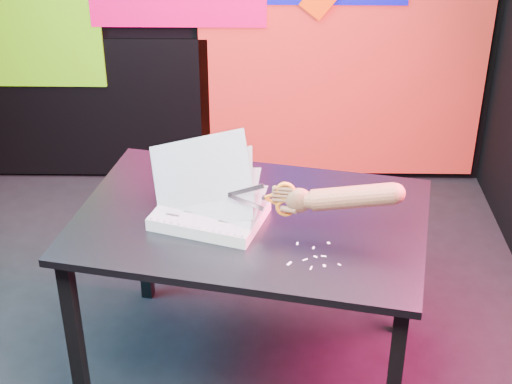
{
  "coord_description": "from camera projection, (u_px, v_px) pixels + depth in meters",
  "views": [
    {
      "loc": [
        0.24,
        -2.66,
        2.31
      ],
      "look_at": [
        0.2,
        -0.18,
        0.87
      ],
      "focal_mm": 55.0,
      "sensor_mm": 36.0,
      "label": 1
    }
  ],
  "objects": [
    {
      "name": "paper_clippings",
      "position": [
        312.0,
        257.0,
        2.71
      ],
      "size": [
        0.19,
        0.17,
        0.0
      ],
      "color": "white",
      "rests_on": "work_table"
    },
    {
      "name": "work_table",
      "position": [
        251.0,
        235.0,
        2.98
      ],
      "size": [
        1.45,
        1.11,
        0.75
      ],
      "rotation": [
        0.0,
        0.0,
        -0.2
      ],
      "color": "black",
      "rests_on": "ground"
    },
    {
      "name": "room",
      "position": [
        202.0,
        49.0,
        2.78
      ],
      "size": [
        3.01,
        3.01,
        2.71
      ],
      "color": "black",
      "rests_on": "ground"
    },
    {
      "name": "backdrop",
      "position": [
        236.0,
        25.0,
        4.24
      ],
      "size": [
        2.88,
        0.05,
        2.08
      ],
      "color": "red",
      "rests_on": "ground"
    },
    {
      "name": "printout_stack",
      "position": [
        209.0,
        212.0,
        2.9
      ],
      "size": [
        0.46,
        0.39,
        0.36
      ],
      "rotation": [
        0.0,
        0.0,
        -0.32
      ],
      "color": "white",
      "rests_on": "work_table"
    },
    {
      "name": "scissors",
      "position": [
        281.0,
        199.0,
        2.77
      ],
      "size": [
        0.24,
        0.04,
        0.14
      ],
      "rotation": [
        0.0,
        0.0,
        -0.14
      ],
      "color": "silver",
      "rests_on": "printout_stack"
    },
    {
      "name": "hand_forearm",
      "position": [
        344.0,
        197.0,
        2.73
      ],
      "size": [
        0.45,
        0.12,
        0.15
      ],
      "rotation": [
        0.0,
        0.0,
        -0.14
      ],
      "color": "#936C4B",
      "rests_on": "work_table"
    }
  ]
}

